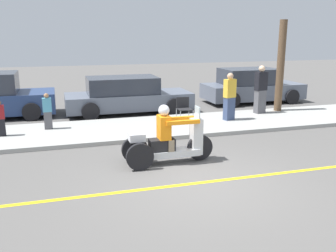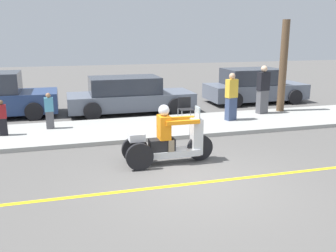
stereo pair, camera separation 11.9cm
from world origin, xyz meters
name	(u,v)px [view 2 (the right image)]	position (x,y,z in m)	size (l,w,h in m)	color
ground_plane	(200,183)	(0.00, 0.00, 0.00)	(60.00, 60.00, 0.00)	#565451
lane_stripe	(186,184)	(-0.30, 0.00, 0.00)	(24.00, 0.12, 0.01)	gold
sidewalk_strip	(150,128)	(0.00, 4.60, 0.06)	(28.00, 2.80, 0.12)	#9E9E99
motorcycle_trike	(168,142)	(-0.31, 1.36, 0.52)	(2.18, 0.67, 1.42)	black
spectator_with_child	(231,98)	(2.86, 4.66, 0.89)	(0.43, 0.32, 1.60)	#38476B
spectator_by_tree	(2,118)	(-4.34, 4.64, 0.62)	(0.26, 0.17, 1.04)	black
spectator_end_of_line	(263,91)	(4.45, 5.36, 0.97)	(0.45, 0.32, 1.75)	#515156
spectator_mid_group	(49,112)	(-3.06, 5.11, 0.66)	(0.27, 0.17, 1.12)	#515156
folding_chair_set_back	(185,107)	(1.28, 4.81, 0.62)	(0.47, 0.47, 0.82)	#A5A8AD
parked_car_lot_right	(129,96)	(-0.17, 7.37, 0.66)	(4.78, 2.02, 1.39)	slate
parked_car_lot_left	(254,87)	(5.56, 8.05, 0.71)	(4.36, 2.04, 1.50)	slate
tree_trunk	(283,66)	(5.35, 5.58, 1.81)	(0.28, 0.28, 3.38)	brown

